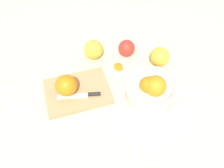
# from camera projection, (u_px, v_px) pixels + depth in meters

# --- Properties ---
(ground_plane) EXTENTS (2.40, 2.40, 0.00)m
(ground_plane) POSITION_uv_depth(u_px,v_px,m) (103.00, 86.00, 0.89)
(ground_plane) COLOR beige
(bowl) EXTENTS (0.19, 0.19, 0.11)m
(bowl) POSITION_uv_depth(u_px,v_px,m) (151.00, 88.00, 0.83)
(bowl) COLOR beige
(bowl) RESTS_ON ground_plane
(cutting_board) EXTENTS (0.24, 0.19, 0.02)m
(cutting_board) POSITION_uv_depth(u_px,v_px,m) (77.00, 91.00, 0.86)
(cutting_board) COLOR tan
(cutting_board) RESTS_ON ground_plane
(orange_on_board) EXTENTS (0.08, 0.08, 0.08)m
(orange_on_board) POSITION_uv_depth(u_px,v_px,m) (66.00, 85.00, 0.82)
(orange_on_board) COLOR orange
(orange_on_board) RESTS_ON cutting_board
(knife) EXTENTS (0.16, 0.04, 0.01)m
(knife) POSITION_uv_depth(u_px,v_px,m) (85.00, 95.00, 0.84)
(knife) COLOR silver
(knife) RESTS_ON cutting_board
(apple_front_left) EXTENTS (0.07, 0.07, 0.07)m
(apple_front_left) POSITION_uv_depth(u_px,v_px,m) (127.00, 48.00, 0.98)
(apple_front_left) COLOR red
(apple_front_left) RESTS_ON ground_plane
(apple_front_center) EXTENTS (0.08, 0.08, 0.08)m
(apple_front_center) POSITION_uv_depth(u_px,v_px,m) (94.00, 50.00, 0.97)
(apple_front_center) COLOR gold
(apple_front_center) RESTS_ON ground_plane
(apple_front_left_2) EXTENTS (0.08, 0.08, 0.08)m
(apple_front_left_2) POSITION_uv_depth(u_px,v_px,m) (160.00, 57.00, 0.94)
(apple_front_left_2) COLOR gold
(apple_front_left_2) RESTS_ON ground_plane
(citrus_peel) EXTENTS (0.04, 0.05, 0.01)m
(citrus_peel) POSITION_uv_depth(u_px,v_px,m) (118.00, 66.00, 0.95)
(citrus_peel) COLOR orange
(citrus_peel) RESTS_ON ground_plane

